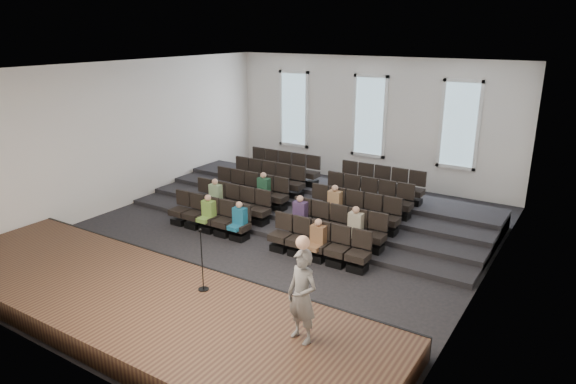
# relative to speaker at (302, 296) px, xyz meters

# --- Properties ---
(ground) EXTENTS (14.00, 14.00, 0.00)m
(ground) POSITION_rel_speaker_xyz_m (-3.87, 4.66, -1.40)
(ground) COLOR black
(ground) RESTS_ON ground
(ceiling) EXTENTS (12.00, 14.00, 0.02)m
(ceiling) POSITION_rel_speaker_xyz_m (-3.87, 4.66, 3.61)
(ceiling) COLOR white
(ceiling) RESTS_ON ground
(wall_back) EXTENTS (12.00, 0.04, 5.00)m
(wall_back) POSITION_rel_speaker_xyz_m (-3.87, 11.68, 1.10)
(wall_back) COLOR white
(wall_back) RESTS_ON ground
(wall_front) EXTENTS (12.00, 0.04, 5.00)m
(wall_front) POSITION_rel_speaker_xyz_m (-3.87, -2.36, 1.10)
(wall_front) COLOR white
(wall_front) RESTS_ON ground
(wall_left) EXTENTS (0.04, 14.00, 5.00)m
(wall_left) POSITION_rel_speaker_xyz_m (-9.89, 4.66, 1.10)
(wall_left) COLOR white
(wall_left) RESTS_ON ground
(wall_right) EXTENTS (0.04, 14.00, 5.00)m
(wall_right) POSITION_rel_speaker_xyz_m (2.15, 4.66, 1.10)
(wall_right) COLOR white
(wall_right) RESTS_ON ground
(stage) EXTENTS (11.80, 3.60, 0.50)m
(stage) POSITION_rel_speaker_xyz_m (-3.87, -0.44, -1.15)
(stage) COLOR #4E3621
(stage) RESTS_ON ground
(stage_lip) EXTENTS (11.80, 0.06, 0.52)m
(stage_lip) POSITION_rel_speaker_xyz_m (-3.87, 1.33, -1.15)
(stage_lip) COLOR black
(stage_lip) RESTS_ON ground
(risers) EXTENTS (11.80, 4.80, 0.60)m
(risers) POSITION_rel_speaker_xyz_m (-3.87, 7.83, -1.20)
(risers) COLOR black
(risers) RESTS_ON ground
(seating_rows) EXTENTS (6.80, 4.70, 1.67)m
(seating_rows) POSITION_rel_speaker_xyz_m (-3.87, 6.20, -0.72)
(seating_rows) COLOR black
(seating_rows) RESTS_ON ground
(windows) EXTENTS (8.44, 0.10, 3.24)m
(windows) POSITION_rel_speaker_xyz_m (-3.87, 11.62, 1.30)
(windows) COLOR white
(windows) RESTS_ON wall_back
(audience) EXTENTS (5.45, 2.64, 1.10)m
(audience) POSITION_rel_speaker_xyz_m (-3.87, 4.98, -0.59)
(audience) COLOR #76A441
(audience) RESTS_ON seating_rows
(speaker) EXTENTS (0.74, 0.57, 1.80)m
(speaker) POSITION_rel_speaker_xyz_m (0.00, 0.00, 0.00)
(speaker) COLOR slate
(speaker) RESTS_ON stage
(mic_stand) EXTENTS (0.24, 0.24, 1.45)m
(mic_stand) POSITION_rel_speaker_xyz_m (-2.82, 0.47, -0.47)
(mic_stand) COLOR black
(mic_stand) RESTS_ON stage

